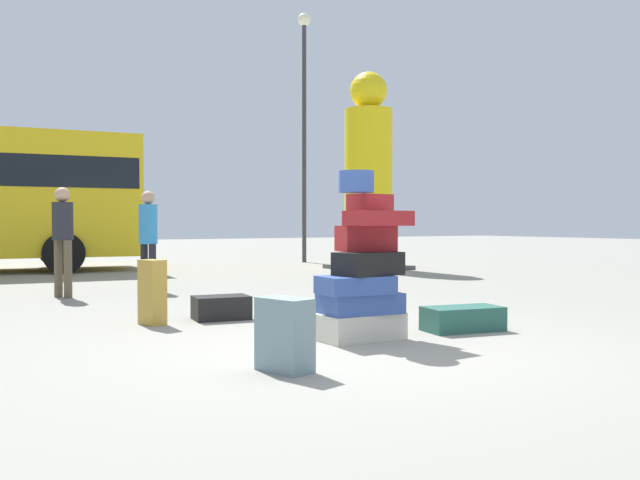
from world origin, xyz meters
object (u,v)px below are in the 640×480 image
Objects in this scene: yellow_dummy_statue at (368,181)px; suitcase_tower at (362,275)px; suitcase_teal_foreground_near at (463,319)px; person_tourist_with_camera at (148,232)px; suitcase_slate_foreground_far at (285,335)px; person_bearded_onlooker at (63,232)px; suitcase_tan_upright_blue at (152,292)px; lamp_post at (304,103)px; suitcase_black_white_trunk at (221,308)px.

suitcase_tower is at bearing -124.63° from yellow_dummy_statue.
suitcase_teal_foreground_near is 0.49× the size of person_tourist_with_camera.
suitcase_tower is 1.58m from suitcase_slate_foreground_far.
person_bearded_onlooker reaches higher than suitcase_slate_foreground_far.
suitcase_tan_upright_blue is at bearing -138.82° from yellow_dummy_statue.
suitcase_slate_foreground_far is 0.34× the size of person_tourist_with_camera.
lamp_post is (0.03, 3.26, 2.37)m from yellow_dummy_statue.
person_bearded_onlooker is 0.35× the size of yellow_dummy_statue.
person_bearded_onlooker is (-1.87, 5.17, 0.37)m from suitcase_tower.
suitcase_slate_foreground_far is (0.20, -2.76, -0.08)m from suitcase_tan_upright_blue.
lamp_post is at bearing 36.10° from suitcase_tan_upright_blue.
person_tourist_with_camera is at bearing -136.67° from lamp_post.
suitcase_black_white_trunk is 0.09× the size of lamp_post.
lamp_post is at bearing 78.21° from suitcase_teal_foreground_near.
yellow_dummy_statue reaches higher than suitcase_tower.
lamp_post is (6.26, 9.40, 4.36)m from suitcase_black_white_trunk.
suitcase_slate_foreground_far is 6.54m from person_tourist_with_camera.
suitcase_teal_foreground_near is 1.46× the size of suitcase_slate_foreground_far.
yellow_dummy_statue is at bearing 24.15° from suitcase_tan_upright_blue.
suitcase_black_white_trunk is at bearing -135.40° from yellow_dummy_statue.
yellow_dummy_statue is at bearing -90.56° from lamp_post.
suitcase_slate_foreground_far is 2.83m from suitcase_black_white_trunk.
suitcase_slate_foreground_far is 0.33× the size of person_bearded_onlooker.
suitcase_tower is 0.34× the size of yellow_dummy_statue.
yellow_dummy_statue is at bearing 83.17° from person_bearded_onlooker.
suitcase_tan_upright_blue reaches higher than suitcase_slate_foreground_far.
suitcase_tan_upright_blue is 0.10× the size of lamp_post.
suitcase_slate_foreground_far is 11.37m from yellow_dummy_statue.
suitcase_slate_foreground_far is 0.88× the size of suitcase_black_white_trunk.
person_bearded_onlooker reaches higher than suitcase_teal_foreground_near.
suitcase_tan_upright_blue is at bearing -172.54° from suitcase_black_white_trunk.
suitcase_slate_foreground_far reaches higher than suitcase_teal_foreground_near.
suitcase_slate_foreground_far is 0.12× the size of yellow_dummy_statue.
suitcase_tan_upright_blue is 3.37m from person_bearded_onlooker.
suitcase_black_white_trunk reaches higher than suitcase_teal_foreground_near.
suitcase_tan_upright_blue reaches higher than suitcase_black_white_trunk.
suitcase_tower is 2.41m from suitcase_tan_upright_blue.
suitcase_black_white_trunk is (-0.68, 1.89, -0.47)m from suitcase_tower.
person_tourist_with_camera reaches higher than suitcase_teal_foreground_near.
suitcase_black_white_trunk is 0.13× the size of yellow_dummy_statue.
suitcase_teal_foreground_near is at bearing -111.19° from lamp_post.
person_bearded_onlooker reaches higher than person_tourist_with_camera.
person_bearded_onlooker is 1.44m from person_tourist_with_camera.
suitcase_tower is 1.99× the size of suitcase_teal_foreground_near.
yellow_dummy_statue reaches higher than person_bearded_onlooker.
suitcase_black_white_trunk is at bearing 141.71° from suitcase_teal_foreground_near.
suitcase_black_white_trunk is 12.11m from lamp_post.
suitcase_tan_upright_blue is 0.43× the size of person_tourist_with_camera.
yellow_dummy_statue is 0.67× the size of lamp_post.
person_bearded_onlooker is (-0.39, 3.29, 0.63)m from suitcase_tan_upright_blue.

